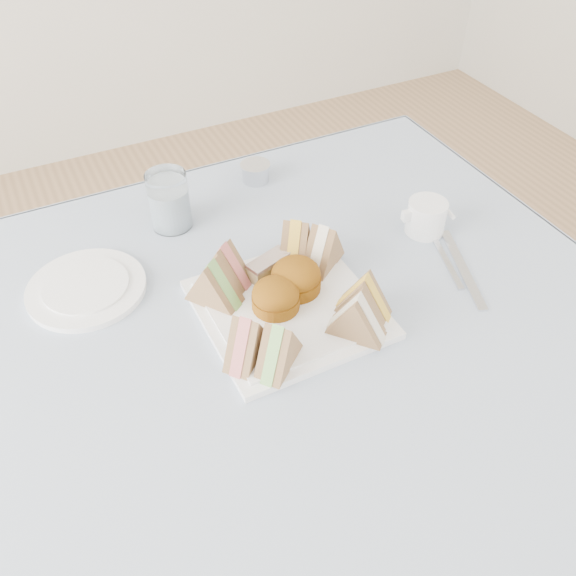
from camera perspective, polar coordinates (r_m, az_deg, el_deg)
name	(u,v)px	position (r m, az deg, el deg)	size (l,w,h in m)	color
floor	(306,551)	(1.55, 1.69, -23.34)	(4.00, 4.00, 0.00)	#9E7751
table	(310,466)	(1.22, 2.06, -16.33)	(0.90, 0.90, 0.74)	brown
tablecloth	(316,334)	(0.91, 2.64, -4.33)	(1.02, 1.02, 0.01)	#9EB0C4
serving_plate	(288,309)	(0.94, 0.00, -1.97)	(0.26, 0.26, 0.01)	white
sandwich_fl_a	(247,337)	(0.84, -3.87, -4.60)	(0.08, 0.04, 0.08)	#9C7652
sandwich_fl_b	(279,345)	(0.83, -0.88, -5.34)	(0.08, 0.04, 0.08)	#9C7652
sandwich_fr_a	(364,294)	(0.91, 7.15, -0.60)	(0.08, 0.04, 0.07)	#9C7652
sandwich_fr_b	(357,315)	(0.87, 6.48, -2.52)	(0.09, 0.04, 0.08)	#9C7652
sandwich_bl_a	(213,282)	(0.92, -7.02, 0.61)	(0.09, 0.04, 0.08)	#9C7652
sandwich_bl_b	(225,263)	(0.95, -5.92, 2.31)	(0.09, 0.04, 0.08)	#9C7652
sandwich_br_a	(323,246)	(0.98, 3.31, 3.98)	(0.09, 0.04, 0.08)	#9C7652
sandwich_br_b	(296,240)	(0.99, 0.73, 4.51)	(0.09, 0.04, 0.08)	#9C7652
scone_left	(276,296)	(0.91, -1.17, -0.79)	(0.07, 0.07, 0.05)	#8C570E
scone_right	(296,277)	(0.94, 0.74, 1.02)	(0.08, 0.08, 0.05)	#8C570E
pastry_slice	(268,267)	(0.98, -1.84, 1.99)	(0.07, 0.03, 0.03)	tan
side_plate	(87,288)	(1.02, -18.34, -0.03)	(0.19, 0.19, 0.01)	white
water_glass	(169,201)	(1.10, -11.07, 8.03)	(0.07, 0.07, 0.11)	white
tea_strainer	(256,173)	(1.22, -3.05, 10.68)	(0.06, 0.06, 0.03)	silver
knife	(462,268)	(1.05, 16.01, 1.79)	(0.02, 0.20, 0.00)	silver
fork	(443,255)	(1.07, 14.29, 3.03)	(0.01, 0.18, 0.00)	silver
creamer_jug	(426,217)	(1.10, 12.80, 6.49)	(0.07, 0.07, 0.06)	white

